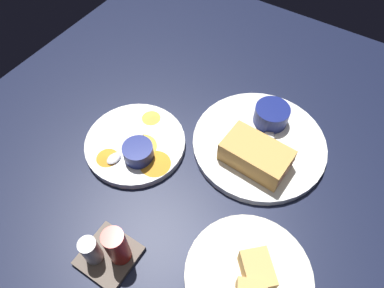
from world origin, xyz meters
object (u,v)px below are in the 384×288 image
plate_sandwich_main (259,144)px  spoon_by_dark_ramekin (269,141)px  condiment_caddy (109,250)px  ramekin_dark_sauce (271,114)px  ramekin_light_gravy (138,152)px  spoon_by_gravy_ramekin (119,154)px  bread_basket_rear (248,278)px  plate_chips_companion (135,143)px  sandwich_half_near (256,155)px

plate_sandwich_main → spoon_by_dark_ramekin: size_ratio=2.88×
spoon_by_dark_ramekin → condiment_caddy: 37.88cm
ramekin_dark_sauce → spoon_by_dark_ramekin: size_ratio=0.76×
ramekin_light_gravy → spoon_by_gravy_ramekin: 4.40cm
spoon_by_dark_ramekin → ramekin_light_gravy: ramekin_light_gravy is taller
plate_sandwich_main → bread_basket_rear: (-10.69, 25.88, 1.17)cm
ramekin_light_gravy → bread_basket_rear: bearing=162.4°
bread_basket_rear → plate_chips_companion: bearing=-20.2°
ramekin_dark_sauce → condiment_caddy: bearing=76.0°
condiment_caddy → bread_basket_rear: bearing=-157.5°
sandwich_half_near → plate_chips_companion: sandwich_half_near is taller
sandwich_half_near → bread_basket_rear: bread_basket_rear is taller
bread_basket_rear → spoon_by_gravy_ramekin: bearing=-12.7°
plate_sandwich_main → ramekin_light_gravy: 25.13cm
plate_chips_companion → condiment_caddy: condiment_caddy is taller
ramekin_dark_sauce → sandwich_half_near: bearing=99.6°
ramekin_light_gravy → condiment_caddy: 19.93cm
ramekin_dark_sauce → bread_basket_rear: 34.08cm
ramekin_dark_sauce → condiment_caddy: size_ratio=0.77×
plate_sandwich_main → sandwich_half_near: 6.17cm
plate_sandwich_main → condiment_caddy: size_ratio=2.92×
spoon_by_dark_ramekin → condiment_caddy: size_ratio=1.01×
ramekin_dark_sauce → spoon_by_gravy_ramekin: (21.86, 24.66, -1.78)cm
plate_sandwich_main → sandwich_half_near: bearing=104.5°
plate_chips_companion → spoon_by_gravy_ramekin: 4.72cm
plate_chips_companion → ramekin_light_gravy: 4.84cm
sandwich_half_near → spoon_by_dark_ramekin: sandwich_half_near is taller
ramekin_dark_sauce → ramekin_light_gravy: size_ratio=1.21×
ramekin_dark_sauce → spoon_by_gravy_ramekin: bearing=48.4°
sandwich_half_near → spoon_by_gravy_ramekin: size_ratio=1.37×
ramekin_dark_sauce → condiment_caddy: 42.24cm
plate_sandwich_main → condiment_caddy: condiment_caddy is taller
plate_sandwich_main → ramekin_dark_sauce: 6.91cm
ramekin_light_gravy → spoon_by_gravy_ramekin: bearing=27.6°
plate_chips_companion → condiment_caddy: 23.79cm
spoon_by_dark_ramekin → condiment_caddy: condiment_caddy is taller
spoon_by_dark_ramekin → plate_chips_companion: (23.60, 14.87, -1.16)cm
plate_sandwich_main → spoon_by_dark_ramekin: 2.27cm
spoon_by_dark_ramekin → bread_basket_rear: bread_basket_rear is taller
plate_sandwich_main → spoon_by_gravy_ramekin: 29.08cm
spoon_by_dark_ramekin → bread_basket_rear: 28.32cm
ramekin_dark_sauce → spoon_by_dark_ramekin: bearing=113.6°
spoon_by_gravy_ramekin → plate_chips_companion: bearing=-97.0°
sandwich_half_near → condiment_caddy: bearing=67.8°
sandwich_half_near → plate_chips_companion: size_ratio=0.65×
spoon_by_dark_ramekin → plate_chips_companion: bearing=32.2°
sandwich_half_near → ramekin_dark_sauce: bearing=-80.4°
bread_basket_rear → condiment_caddy: (21.47, 8.88, 1.44)cm
ramekin_light_gravy → spoon_by_gravy_ramekin: ramekin_light_gravy is taller
bread_basket_rear → spoon_by_dark_ramekin: bearing=-71.5°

